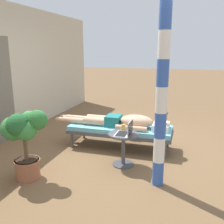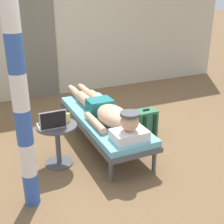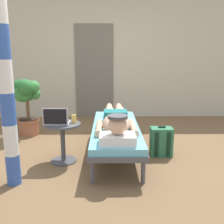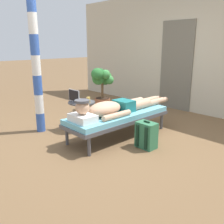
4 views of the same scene
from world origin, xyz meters
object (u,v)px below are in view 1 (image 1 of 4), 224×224
Objects in this scene: drink_glass at (123,127)px; backpack at (129,128)px; person_reclining at (124,121)px; potted_plant at (23,136)px; side_table at (123,144)px; lounge_chair at (120,130)px; porch_post at (161,100)px; laptop at (126,131)px.

drink_glass is 1.26m from backpack.
person_reclining is at bearing 13.31° from drink_glass.
side_table is at bearing -55.43° from potted_plant.
side_table is (-0.70, -0.17, -0.16)m from person_reclining.
lounge_chair is 1.83m from potted_plant.
potted_plant is at bearing 124.57° from side_table.
drink_glass is at bearing -49.92° from potted_plant.
backpack is 2.43m from potted_plant.
porch_post is at bearing -77.83° from potted_plant.
porch_post reaches higher than person_reclining.
side_table is 0.27m from drink_glass.
side_table is 1.23× the size of backpack.
lounge_chair is 0.74m from side_table.
laptop is 0.89m from porch_post.
laptop is at bearing -139.48° from side_table.
potted_plant is at bearing 130.08° from drink_glass.
potted_plant is (-1.53, 1.03, 0.13)m from person_reclining.
person_reclining is at bearing -90.00° from lounge_chair.
potted_plant is at bearing 147.83° from lounge_chair.
porch_post is at bearing -124.90° from laptop.
drink_glass is 0.25× the size of backpack.
person_reclining reaches higher than backpack.
lounge_chair is 0.88× the size of person_reclining.
backpack is 2.19m from porch_post.
potted_plant is at bearing 155.38° from backpack.
laptop is at bearing 55.10° from porch_post.
laptop is at bearing -58.48° from potted_plant.
drink_glass is at bearing -171.87° from backpack.
potted_plant is at bearing 102.17° from porch_post.
side_table is 1.69× the size of laptop.
side_table is at bearing -161.02° from lounge_chair.
laptop is 0.31× the size of potted_plant.
porch_post is (0.39, -1.80, 0.53)m from potted_plant.
porch_post reaches higher than lounge_chair.
porch_post reaches higher than potted_plant.
backpack is at bearing 10.55° from laptop.
potted_plant reaches higher than lounge_chair.
potted_plant is at bearing 121.52° from laptop.
laptop is 2.97× the size of drink_glass.
laptop reaches higher than drink_glass.
side_table reaches higher than backpack.
person_reclining is at bearing -34.04° from potted_plant.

